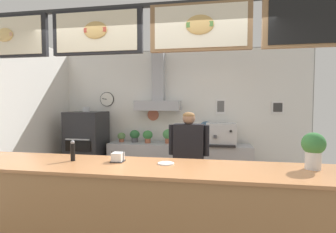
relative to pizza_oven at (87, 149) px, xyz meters
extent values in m
cube|color=gray|center=(1.83, 0.59, 0.63)|extent=(5.16, 0.12, 2.80)
cube|color=white|center=(1.83, 0.52, 0.63)|extent=(5.12, 0.01, 2.76)
cylinder|color=black|center=(0.22, 0.51, 1.01)|extent=(0.31, 0.02, 0.31)
cylinder|color=white|center=(0.22, 0.49, 1.01)|extent=(0.29, 0.01, 0.29)
cube|color=black|center=(0.17, 0.49, 1.02)|extent=(0.11, 0.01, 0.03)
cylinder|color=#C1664C|center=(1.26, 0.50, 0.68)|extent=(0.24, 0.02, 0.24)
cylinder|color=teal|center=(2.37, 0.50, 0.41)|extent=(0.28, 0.02, 0.28)
cube|color=white|center=(2.66, 0.51, 0.86)|extent=(0.19, 0.02, 0.31)
cube|color=#5B5B5B|center=(2.66, 0.50, 0.86)|extent=(0.14, 0.01, 0.22)
cube|color=white|center=(3.75, 0.51, 0.85)|extent=(0.23, 0.02, 0.24)
cube|color=#333333|center=(3.75, 0.50, 0.85)|extent=(0.17, 0.01, 0.17)
cube|color=#A3A5AD|center=(1.40, 0.33, 0.88)|extent=(0.91, 0.39, 0.20)
cube|color=#A3A5AD|center=(1.40, 0.41, 1.48)|extent=(0.24, 0.24, 1.00)
cube|color=#2D2D2D|center=(1.83, -2.16, 1.94)|extent=(4.33, 0.04, 0.04)
cube|color=black|center=(0.20, -2.19, 1.69)|extent=(1.00, 0.05, 0.47)
cube|color=beige|center=(0.20, -2.22, 1.69)|extent=(0.90, 0.01, 0.41)
ellipsoid|color=#E5BC70|center=(0.20, -2.23, 1.70)|extent=(0.21, 0.04, 0.15)
cube|color=tan|center=(0.20, -2.24, 1.70)|extent=(0.20, 0.01, 0.04)
cube|color=black|center=(1.28, -2.19, 1.69)|extent=(1.00, 0.05, 0.47)
cube|color=beige|center=(1.28, -2.22, 1.69)|extent=(0.90, 0.01, 0.41)
ellipsoid|color=#DBAD60|center=(1.28, -2.23, 1.70)|extent=(0.26, 0.04, 0.18)
cube|color=#B74233|center=(1.28, -2.24, 1.70)|extent=(0.24, 0.01, 0.05)
cube|color=olive|center=(2.37, -2.19, 1.69)|extent=(1.00, 0.05, 0.47)
cube|color=#F2E5C6|center=(2.37, -2.22, 1.69)|extent=(0.90, 0.01, 0.41)
ellipsoid|color=#DBAD60|center=(2.37, -2.23, 1.70)|extent=(0.27, 0.04, 0.19)
cube|color=#51843D|center=(2.37, -2.24, 1.70)|extent=(0.26, 0.01, 0.05)
cube|color=#9E754C|center=(3.45, -2.19, 1.69)|extent=(1.00, 0.05, 0.47)
cube|color=black|center=(3.45, -2.22, 1.69)|extent=(0.90, 0.01, 0.41)
cube|color=#B77F4C|center=(1.83, -2.36, -0.23)|extent=(4.09, 0.71, 1.06)
cube|color=#CF8550|center=(1.83, -2.36, 0.31)|extent=(4.18, 0.75, 0.03)
cube|color=#A3A5AD|center=(1.85, 0.19, -0.32)|extent=(2.79, 0.53, 0.89)
cube|color=gray|center=(1.85, 0.19, -0.60)|extent=(2.65, 0.49, 0.02)
cube|color=#232326|center=(0.00, 0.00, 0.00)|extent=(0.69, 0.68, 1.52)
cube|color=black|center=(0.00, -0.35, 0.12)|extent=(0.52, 0.02, 0.20)
cube|color=#B7BABF|center=(0.00, -0.37, 0.25)|extent=(0.48, 0.02, 0.02)
cylinder|color=#B7BABF|center=(0.00, 0.00, 0.81)|extent=(0.14, 0.14, 0.10)
cube|color=#232328|center=(2.16, -1.10, -0.32)|extent=(0.33, 0.21, 0.88)
cube|color=black|center=(2.16, -1.10, 0.37)|extent=(0.44, 0.23, 0.52)
cylinder|color=black|center=(2.42, -1.11, 0.40)|extent=(0.08, 0.08, 0.44)
cylinder|color=black|center=(1.91, -1.09, 0.40)|extent=(0.08, 0.08, 0.44)
sphere|color=#997056|center=(2.16, -1.10, 0.71)|extent=(0.18, 0.18, 0.18)
ellipsoid|color=olive|center=(2.16, -1.10, 0.76)|extent=(0.17, 0.17, 0.10)
cube|color=silver|center=(2.66, 0.17, 0.34)|extent=(0.56, 0.38, 0.42)
cylinder|color=#4C4C51|center=(2.55, -0.06, 0.32)|extent=(0.06, 0.06, 0.06)
cube|color=black|center=(2.66, -0.07, 0.15)|extent=(0.50, 0.10, 0.04)
sphere|color=black|center=(2.83, -0.05, 0.42)|extent=(0.04, 0.04, 0.04)
cylinder|color=#9E563D|center=(0.65, 0.22, 0.16)|extent=(0.10, 0.10, 0.06)
ellipsoid|color=#5B844C|center=(0.65, 0.22, 0.25)|extent=(0.16, 0.16, 0.15)
cylinder|color=#9E563D|center=(1.63, 0.22, 0.18)|extent=(0.13, 0.13, 0.10)
ellipsoid|color=#47894C|center=(1.63, 0.22, 0.31)|extent=(0.22, 0.22, 0.20)
cylinder|color=#4C4C51|center=(0.94, 0.22, 0.18)|extent=(0.13, 0.13, 0.09)
ellipsoid|color=#2D6638|center=(0.94, 0.22, 0.29)|extent=(0.20, 0.20, 0.18)
cylinder|color=#9E563D|center=(1.22, 0.17, 0.18)|extent=(0.12, 0.12, 0.09)
ellipsoid|color=#387A3D|center=(1.22, 0.17, 0.29)|extent=(0.20, 0.20, 0.18)
cylinder|color=silver|center=(3.42, -2.22, 0.41)|extent=(0.14, 0.14, 0.17)
cylinder|color=gray|center=(3.42, -2.22, 0.35)|extent=(0.13, 0.13, 0.05)
ellipsoid|color=#387A3D|center=(3.42, -2.22, 0.56)|extent=(0.21, 0.21, 0.21)
cylinder|color=black|center=(1.04, -2.30, 0.42)|extent=(0.05, 0.05, 0.18)
sphere|color=gray|center=(1.04, -2.30, 0.52)|extent=(0.04, 0.04, 0.04)
cube|color=#262628|center=(1.52, -2.25, 0.33)|extent=(0.13, 0.13, 0.01)
cylinder|color=#262628|center=(1.46, -2.25, 0.38)|extent=(0.01, 0.01, 0.11)
cylinder|color=#262628|center=(1.59, -2.25, 0.38)|extent=(0.01, 0.01, 0.11)
cube|color=white|center=(1.52, -2.25, 0.37)|extent=(0.11, 0.11, 0.09)
cylinder|color=white|center=(2.04, -2.26, 0.33)|extent=(0.17, 0.17, 0.01)
camera|label=1|loc=(2.50, -4.76, 0.94)|focal=27.25mm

